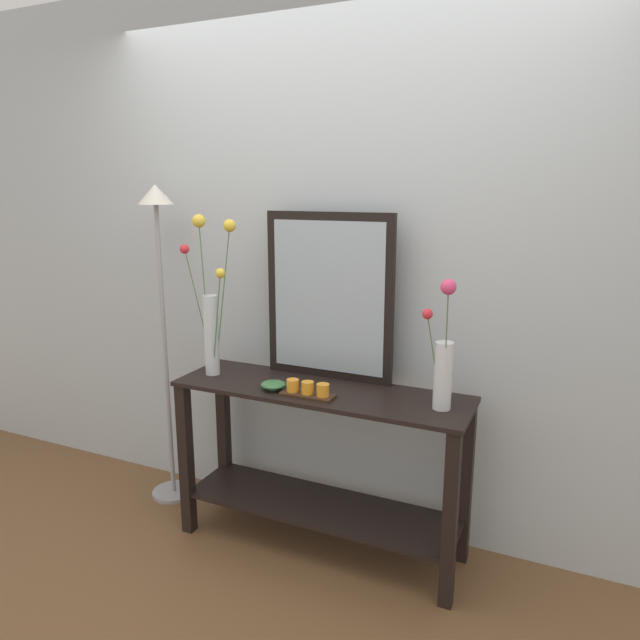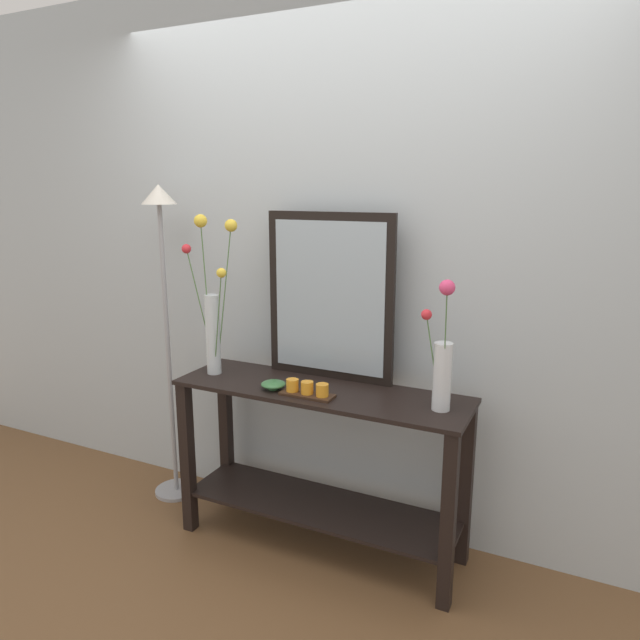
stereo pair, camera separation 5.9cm
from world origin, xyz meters
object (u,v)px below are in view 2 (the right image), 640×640
Objects in this scene: candle_tray at (307,390)px; tall_vase_left at (213,311)px; console_table at (320,452)px; decorative_bowl at (273,384)px; vase_right at (442,364)px; mirror_leaning at (330,297)px; floor_lamp at (165,292)px.

tall_vase_left is at bearing 171.39° from candle_tray.
decorative_bowl is at bearing -153.40° from console_table.
vase_right is 0.78m from decorative_bowl.
decorative_bowl is (-0.16, -0.27, -0.37)m from mirror_leaning.
candle_tray is 0.14× the size of floor_lamp.
mirror_leaning is at bearing 100.72° from console_table.
candle_tray is 0.18m from decorative_bowl.
console_table is at bearing 178.28° from vase_right.
decorative_bowl is 0.07× the size of floor_lamp.
mirror_leaning is 3.25× the size of candle_tray.
mirror_leaning is 0.46× the size of floor_lamp.
tall_vase_left is at bearing -177.77° from console_table.
vase_right is (0.56, -0.02, 0.51)m from console_table.
tall_vase_left is 1.40× the size of vase_right.
vase_right is at bearing 5.98° from decorative_bowl.
candle_tray is at bearing -171.09° from vase_right.
vase_right is 0.32× the size of floor_lamp.
mirror_leaning is 0.65m from vase_right.
decorative_bowl is at bearing -120.45° from mirror_leaning.
mirror_leaning is 0.49m from decorative_bowl.
vase_right reaches higher than candle_tray.
tall_vase_left is at bearing -159.97° from mirror_leaning.
console_table is 12.15× the size of decorative_bowl.
candle_tray is at bearing -11.68° from floor_lamp.
vase_right is 0.60m from candle_tray.
vase_right is 2.29× the size of candle_tray.
vase_right reaches higher than console_table.
mirror_leaning is 0.93m from floor_lamp.
floor_lamp reaches higher than candle_tray.
tall_vase_left is (-0.57, -0.02, 0.63)m from console_table.
candle_tray reaches higher than console_table.
mirror_leaning is 6.99× the size of decorative_bowl.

